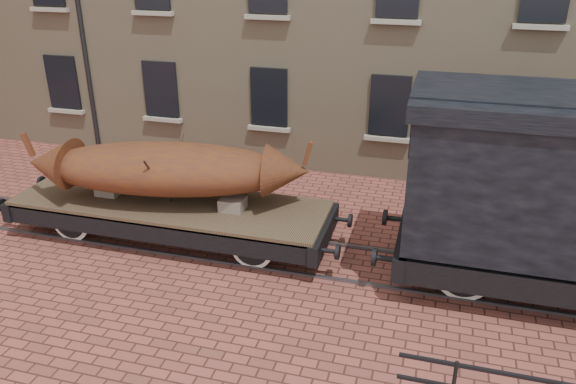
# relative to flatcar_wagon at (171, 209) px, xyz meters

# --- Properties ---
(ground) EXTENTS (90.00, 90.00, 0.00)m
(ground) POSITION_rel_flatcar_wagon_xyz_m (3.33, 0.00, -0.77)
(ground) COLOR brown
(rail_track) EXTENTS (30.00, 1.52, 0.06)m
(rail_track) POSITION_rel_flatcar_wagon_xyz_m (3.33, 0.00, -0.74)
(rail_track) COLOR #59595E
(rail_track) RESTS_ON ground
(flatcar_wagon) EXTENTS (8.14, 2.21, 1.23)m
(flatcar_wagon) POSITION_rel_flatcar_wagon_xyz_m (0.00, 0.00, 0.00)
(flatcar_wagon) COLOR brown
(flatcar_wagon) RESTS_ON ground
(iron_boat) EXTENTS (6.43, 2.77, 1.55)m
(iron_boat) POSITION_rel_flatcar_wagon_xyz_m (0.01, 0.00, 1.00)
(iron_boat) COLOR brown
(iron_boat) RESTS_ON flatcar_wagon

